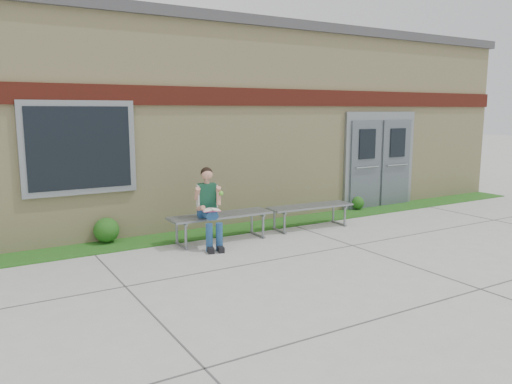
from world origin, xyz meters
TOP-DOWN VIEW (x-y plane):
  - ground at (0.00, 0.00)m, footprint 80.00×80.00m
  - grass_strip at (0.00, 2.60)m, footprint 16.00×0.80m
  - school_building at (-0.00, 5.99)m, footprint 16.20×6.22m
  - bench_left at (-0.83, 1.96)m, footprint 1.91×0.55m
  - bench_right at (1.17, 1.96)m, footprint 1.80×0.61m
  - girl at (-1.15, 1.76)m, footprint 0.49×0.83m
  - shrub_mid at (-2.64, 2.85)m, footprint 0.44×0.44m
  - shrub_east at (3.24, 2.85)m, footprint 0.31×0.31m

SIDE VIEW (x-z plane):
  - ground at x=0.00m, z-range 0.00..0.00m
  - grass_strip at x=0.00m, z-range 0.00..0.02m
  - shrub_east at x=3.24m, z-range 0.02..0.33m
  - shrub_mid at x=-2.64m, z-range 0.02..0.46m
  - bench_right at x=1.17m, z-range 0.13..0.59m
  - bench_left at x=-0.83m, z-range 0.13..0.63m
  - girl at x=-1.15m, z-range 0.04..1.41m
  - school_building at x=0.00m, z-range 0.00..4.20m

